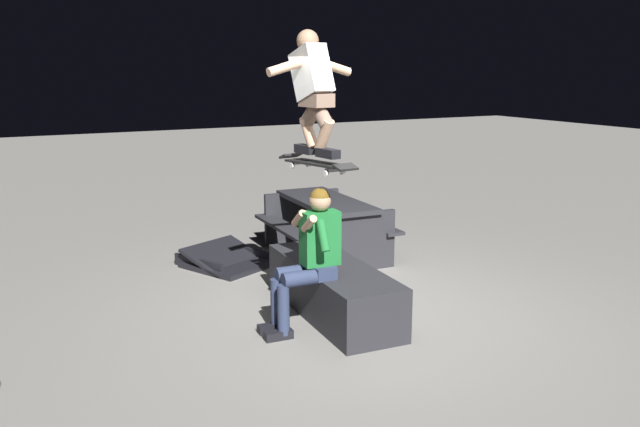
{
  "coord_description": "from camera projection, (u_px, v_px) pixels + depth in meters",
  "views": [
    {
      "loc": [
        -5.31,
        3.23,
        2.42
      ],
      "look_at": [
        -0.1,
        0.48,
        1.11
      ],
      "focal_mm": 37.38,
      "sensor_mm": 36.0,
      "label": 1
    }
  ],
  "objects": [
    {
      "name": "skateboard",
      "position": [
        317.0,
        163.0,
        6.08
      ],
      "size": [
        1.04,
        0.31,
        0.13
      ],
      "color": "black"
    },
    {
      "name": "person_sitting_on_ledge",
      "position": [
        309.0,
        253.0,
        6.07
      ],
      "size": [
        0.59,
        0.76,
        1.34
      ],
      "color": "#2D3856",
      "rests_on": "ground"
    },
    {
      "name": "ground_plane",
      "position": [
        358.0,
        316.0,
        6.58
      ],
      "size": [
        40.0,
        40.0,
        0.0
      ],
      "primitive_type": "plane",
      "color": "gray"
    },
    {
      "name": "skater_airborne",
      "position": [
        313.0,
        87.0,
        5.98
      ],
      "size": [
        0.63,
        0.89,
        1.12
      ],
      "color": "black"
    },
    {
      "name": "kicker_ramp",
      "position": [
        230.0,
        262.0,
        8.21
      ],
      "size": [
        1.19,
        1.18,
        0.32
      ],
      "color": "black",
      "rests_on": "ground"
    },
    {
      "name": "picnic_table_back",
      "position": [
        326.0,
        218.0,
        8.56
      ],
      "size": [
        1.77,
        1.42,
        0.75
      ],
      "color": "#28282D",
      "rests_on": "ground"
    },
    {
      "name": "ledge_box_main",
      "position": [
        333.0,
        289.0,
        6.59
      ],
      "size": [
        1.97,
        0.77,
        0.51
      ],
      "primitive_type": "cube",
      "rotation": [
        0.0,
        0.0,
        -0.07
      ],
      "color": "#28282D",
      "rests_on": "ground"
    }
  ]
}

